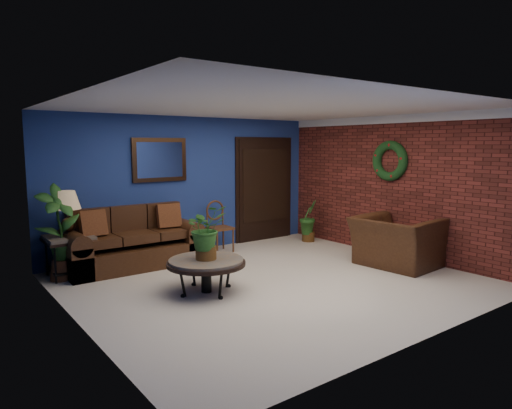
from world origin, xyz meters
TOP-DOWN VIEW (x-y plane):
  - floor at (0.00, 0.00)m, footprint 5.50×5.50m
  - wall_back at (0.00, 2.50)m, footprint 5.50×0.04m
  - wall_left at (-2.75, 0.00)m, footprint 0.04×5.00m
  - wall_right_brick at (2.75, 0.00)m, footprint 0.04×5.00m
  - ceiling at (0.00, 0.00)m, footprint 5.50×5.00m
  - crown_molding at (2.72, 0.00)m, footprint 0.03×5.00m
  - wall_mirror at (-0.60, 2.46)m, footprint 1.02×0.06m
  - closet_door at (1.75, 2.47)m, footprint 1.44×0.06m
  - wreath at (2.69, 0.05)m, footprint 0.16×0.72m
  - sofa at (-1.32, 2.08)m, footprint 2.18×0.94m
  - coffee_table at (-1.03, 0.16)m, footprint 1.06×1.06m
  - end_table at (-2.30, 2.05)m, footprint 0.68×0.68m
  - table_lamp at (-2.30, 2.05)m, footprint 0.39×0.39m
  - side_chair at (0.39, 2.12)m, footprint 0.41×0.41m
  - armchair at (2.15, -0.54)m, footprint 1.18×1.33m
  - coffee_plant at (-1.03, 0.16)m, footprint 0.56×0.48m
  - floor_plant at (2.35, 1.75)m, footprint 0.45×0.38m
  - tall_plant at (-2.45, 1.95)m, footprint 0.65×0.47m

SIDE VIEW (x-z plane):
  - floor at x=0.00m, z-range 0.00..0.00m
  - sofa at x=-1.32m, z-range -0.17..0.81m
  - coffee_table at x=-1.03m, z-range 0.17..0.63m
  - armchair at x=2.15m, z-range 0.00..0.81m
  - floor_plant at x=2.35m, z-range 0.02..0.89m
  - end_table at x=-2.30m, z-range 0.17..0.79m
  - side_chair at x=0.39m, z-range 0.06..1.01m
  - tall_plant at x=-2.45m, z-range 0.05..1.48m
  - coffee_plant at x=-1.03m, z-range 0.49..1.22m
  - table_lamp at x=-2.30m, z-range 0.72..1.38m
  - closet_door at x=1.75m, z-range -0.04..2.14m
  - wall_back at x=0.00m, z-range 0.00..2.50m
  - wall_left at x=-2.75m, z-range 0.00..2.50m
  - wall_right_brick at x=2.75m, z-range 0.00..2.50m
  - wreath at x=2.69m, z-range 1.34..2.06m
  - wall_mirror at x=-0.60m, z-range 1.33..2.10m
  - crown_molding at x=2.72m, z-range 2.36..2.50m
  - ceiling at x=0.00m, z-range 2.49..2.51m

